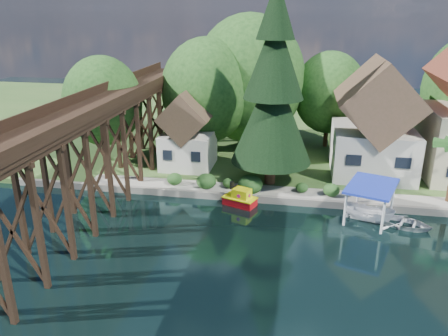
{
  "coord_description": "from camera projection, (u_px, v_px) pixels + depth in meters",
  "views": [
    {
      "loc": [
        0.02,
        -26.28,
        15.76
      ],
      "look_at": [
        -5.79,
        6.0,
        3.7
      ],
      "focal_mm": 35.0,
      "sensor_mm": 36.0,
      "label": 1
    }
  ],
  "objects": [
    {
      "name": "seawall",
      "position": [
        344.0,
        205.0,
        36.33
      ],
      "size": [
        60.0,
        0.4,
        0.62
      ],
      "primitive_type": "cube",
      "color": "slate",
      "rests_on": "ground"
    },
    {
      "name": "boat_canopy",
      "position": [
        369.0,
        206.0,
        33.75
      ],
      "size": [
        4.71,
        5.65,
        3.11
      ],
      "color": "white",
      "rests_on": "ground"
    },
    {
      "name": "bank",
      "position": [
        300.0,
        126.0,
        61.03
      ],
      "size": [
        140.0,
        52.0,
        0.5
      ],
      "primitive_type": "cube",
      "color": "#2C5221",
      "rests_on": "ground"
    },
    {
      "name": "promenade",
      "position": [
        367.0,
        198.0,
        37.12
      ],
      "size": [
        50.0,
        2.6,
        0.06
      ],
      "primitive_type": "cube",
      "color": "gray",
      "rests_on": "bank"
    },
    {
      "name": "ground",
      "position": [
        292.0,
        254.0,
        29.71
      ],
      "size": [
        140.0,
        140.0,
        0.0
      ],
      "primitive_type": "plane",
      "color": "black",
      "rests_on": "ground"
    },
    {
      "name": "boat_white_a",
      "position": [
        405.0,
        222.0,
        33.27
      ],
      "size": [
        4.72,
        4.04,
        0.82
      ],
      "primitive_type": "imported",
      "rotation": [
        0.0,
        0.0,
        1.22
      ],
      "color": "silver",
      "rests_on": "ground"
    },
    {
      "name": "trestle_bridge",
      "position": [
        98.0,
        145.0,
        35.31
      ],
      "size": [
        4.12,
        44.18,
        9.3
      ],
      "color": "black",
      "rests_on": "ground"
    },
    {
      "name": "tugboat",
      "position": [
        240.0,
        199.0,
        36.88
      ],
      "size": [
        3.11,
        2.4,
        2.0
      ],
      "color": "red",
      "rests_on": "ground"
    },
    {
      "name": "shed",
      "position": [
        188.0,
        135.0,
        43.61
      ],
      "size": [
        5.09,
        5.4,
        7.85
      ],
      "color": "silver",
      "rests_on": "bank"
    },
    {
      "name": "shrubs",
      "position": [
        244.0,
        182.0,
        38.6
      ],
      "size": [
        15.76,
        2.47,
        1.7
      ],
      "color": "#153C15",
      "rests_on": "bank"
    },
    {
      "name": "conifer",
      "position": [
        273.0,
        91.0,
        37.5
      ],
      "size": [
        7.19,
        7.19,
        17.71
      ],
      "color": "#382314",
      "rests_on": "bank"
    },
    {
      "name": "bg_trees",
      "position": [
        312.0,
        92.0,
        46.66
      ],
      "size": [
        49.9,
        13.3,
        10.57
      ],
      "color": "#382314",
      "rests_on": "bank"
    },
    {
      "name": "house_left",
      "position": [
        375.0,
        126.0,
        41.55
      ],
      "size": [
        7.64,
        8.64,
        11.02
      ],
      "color": "silver",
      "rests_on": "bank"
    }
  ]
}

